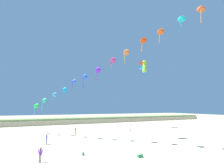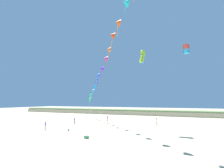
% 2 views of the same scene
% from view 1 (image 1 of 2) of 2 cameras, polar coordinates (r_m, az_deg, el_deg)
% --- Properties ---
extents(dune_ridge, '(120.00, 8.54, 2.01)m').
position_cam_1_polar(dune_ridge, '(59.46, -13.61, -13.31)').
color(dune_ridge, tan).
rests_on(dune_ridge, ground).
extents(person_near_left, '(0.21, 0.55, 1.57)m').
position_cam_1_polar(person_near_left, '(33.96, -13.69, -16.86)').
color(person_near_left, '#726656').
rests_on(person_near_left, ground).
extents(person_near_right, '(0.53, 0.29, 1.56)m').
position_cam_1_polar(person_near_right, '(18.84, -25.64, -22.84)').
color(person_near_right, gray).
rests_on(person_near_right, ground).
extents(person_mid_center, '(0.20, 0.53, 1.49)m').
position_cam_1_polar(person_mid_center, '(26.94, -23.67, -18.59)').
color(person_mid_center, '#474C56').
rests_on(person_mid_center, ground).
extents(person_far_left, '(0.23, 0.60, 1.71)m').
position_cam_1_polar(person_far_left, '(37.19, 7.06, -16.21)').
color(person_far_left, gray).
rests_on(person_far_left, ground).
extents(kite_banner_string, '(27.43, 33.63, 23.10)m').
position_cam_1_polar(kite_banner_string, '(25.71, 2.52, 10.82)').
color(kite_banner_string, '#1FEA44').
extents(large_kite_low_lead, '(1.49, 1.49, 2.30)m').
position_cam_1_polar(large_kite_low_lead, '(47.09, 11.14, 7.00)').
color(large_kite_low_lead, '#26A7E8').
extents(large_kite_mid_trail, '(1.50, 1.44, 2.85)m').
position_cam_1_polar(large_kite_mid_trail, '(30.36, 12.26, 6.50)').
color(large_kite_mid_trail, '#84C027').
extents(beach_cooler, '(0.58, 0.41, 0.46)m').
position_cam_1_polar(beach_cooler, '(19.47, 10.62, -25.17)').
color(beach_cooler, '#23844C').
rests_on(beach_cooler, ground).
extents(beach_ball, '(0.36, 0.36, 0.36)m').
position_cam_1_polar(beach_ball, '(20.31, -10.98, -24.57)').
color(beach_ball, blue).
rests_on(beach_ball, ground).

